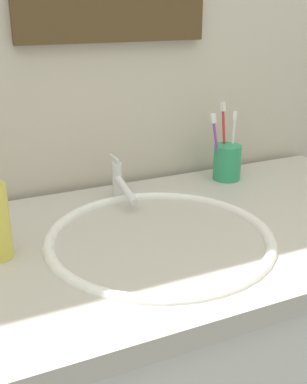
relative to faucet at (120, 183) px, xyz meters
name	(u,v)px	position (x,y,z in m)	size (l,w,h in m)	color
tiled_wall_back	(110,42)	(0.04, 0.15, 0.31)	(2.41, 0.04, 2.40)	beige
sink_basin	(160,255)	(0.00, -0.22, -0.08)	(0.47, 0.47, 0.11)	white
faucet	(120,183)	(0.00, 0.00, 0.00)	(0.02, 0.15, 0.10)	silver
toothbrush_cup	(227,162)	(0.31, 0.02, 0.00)	(0.07, 0.07, 0.09)	#2D9966
toothbrush_purple	(216,142)	(0.27, 0.02, 0.06)	(0.04, 0.01, 0.18)	purple
toothbrush_white	(233,139)	(0.34, 0.04, 0.06)	(0.03, 0.03, 0.17)	white
toothbrush_red	(224,135)	(0.31, 0.04, 0.07)	(0.01, 0.04, 0.20)	red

